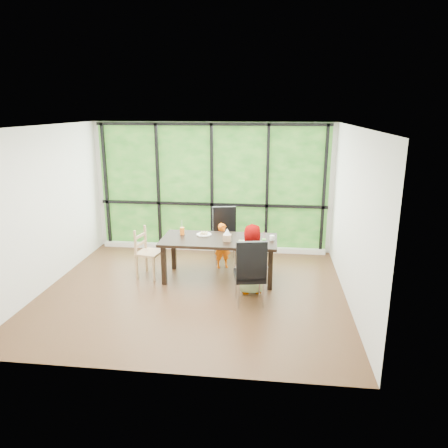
# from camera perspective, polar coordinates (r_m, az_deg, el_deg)

# --- Properties ---
(ground) EXTENTS (5.00, 5.00, 0.00)m
(ground) POSITION_cam_1_polar(r_m,az_deg,el_deg) (7.14, -4.17, -9.12)
(ground) COLOR black
(ground) RESTS_ON ground
(back_wall) EXTENTS (5.00, 0.00, 5.00)m
(back_wall) POSITION_cam_1_polar(r_m,az_deg,el_deg) (8.85, -1.60, 4.98)
(back_wall) COLOR silver
(back_wall) RESTS_ON ground
(foliage_backdrop) EXTENTS (4.80, 0.02, 2.65)m
(foliage_backdrop) POSITION_cam_1_polar(r_m,az_deg,el_deg) (8.83, -1.62, 4.96)
(foliage_backdrop) COLOR #194C18
(foliage_backdrop) RESTS_ON back_wall
(window_mullions) EXTENTS (4.80, 0.06, 2.65)m
(window_mullions) POSITION_cam_1_polar(r_m,az_deg,el_deg) (8.80, -1.66, 4.91)
(window_mullions) COLOR black
(window_mullions) RESTS_ON back_wall
(window_sill) EXTENTS (4.80, 0.12, 0.10)m
(window_sill) POSITION_cam_1_polar(r_m,az_deg,el_deg) (9.09, -1.63, -3.21)
(window_sill) COLOR silver
(window_sill) RESTS_ON ground
(dining_table) EXTENTS (2.05, 1.00, 0.75)m
(dining_table) POSITION_cam_1_polar(r_m,az_deg,el_deg) (7.49, -0.67, -4.75)
(dining_table) COLOR black
(dining_table) RESTS_ON ground
(chair_window_leather) EXTENTS (0.54, 0.54, 1.08)m
(chair_window_leather) POSITION_cam_1_polar(r_m,az_deg,el_deg) (8.26, 0.17, -1.58)
(chair_window_leather) COLOR black
(chair_window_leather) RESTS_ON ground
(chair_interior_leather) EXTENTS (0.54, 0.54, 1.08)m
(chair_interior_leather) POSITION_cam_1_polar(r_m,az_deg,el_deg) (6.52, 3.50, -6.40)
(chair_interior_leather) COLOR black
(chair_interior_leather) RESTS_ON ground
(chair_end_beech) EXTENTS (0.48, 0.49, 0.90)m
(chair_end_beech) POSITION_cam_1_polar(r_m,az_deg,el_deg) (7.69, -10.10, -3.86)
(chair_end_beech) COLOR #A37B53
(chair_end_beech) RESTS_ON ground
(child_toddler) EXTENTS (0.38, 0.32, 0.87)m
(child_toddler) POSITION_cam_1_polar(r_m,az_deg,el_deg) (7.99, -0.15, -2.95)
(child_toddler) COLOR #FF6708
(child_toddler) RESTS_ON ground
(child_older) EXTENTS (0.63, 0.48, 1.17)m
(child_older) POSITION_cam_1_polar(r_m,az_deg,el_deg) (6.88, 3.72, -4.81)
(child_older) COLOR slate
(child_older) RESTS_ON ground
(placemat) EXTENTS (0.46, 0.34, 0.01)m
(placemat) POSITION_cam_1_polar(r_m,az_deg,el_deg) (7.13, 3.75, -2.63)
(placemat) COLOR tan
(placemat) RESTS_ON dining_table
(plate_far) EXTENTS (0.27, 0.27, 0.02)m
(plate_far) POSITION_cam_1_polar(r_m,az_deg,el_deg) (7.60, -2.74, -1.42)
(plate_far) COLOR white
(plate_far) RESTS_ON dining_table
(plate_near) EXTENTS (0.23, 0.23, 0.01)m
(plate_near) POSITION_cam_1_polar(r_m,az_deg,el_deg) (7.15, 3.29, -2.53)
(plate_near) COLOR white
(plate_near) RESTS_ON dining_table
(orange_cup) EXTENTS (0.08, 0.08, 0.13)m
(orange_cup) POSITION_cam_1_polar(r_m,az_deg,el_deg) (7.63, -5.71, -0.95)
(orange_cup) COLOR orange
(orange_cup) RESTS_ON dining_table
(green_cup) EXTENTS (0.07, 0.07, 0.11)m
(green_cup) POSITION_cam_1_polar(r_m,az_deg,el_deg) (7.04, 5.45, -2.46)
(green_cup) COLOR green
(green_cup) RESTS_ON dining_table
(white_mug) EXTENTS (0.08, 0.08, 0.08)m
(white_mug) POSITION_cam_1_polar(r_m,az_deg,el_deg) (7.33, 6.54, -1.88)
(white_mug) COLOR white
(white_mug) RESTS_ON dining_table
(tissue_box) EXTENTS (0.13, 0.13, 0.11)m
(tissue_box) POSITION_cam_1_polar(r_m,az_deg,el_deg) (7.23, 0.43, -1.89)
(tissue_box) COLOR tan
(tissue_box) RESTS_ON dining_table
(crepe_rolls_far) EXTENTS (0.15, 0.12, 0.04)m
(crepe_rolls_far) POSITION_cam_1_polar(r_m,az_deg,el_deg) (7.59, -2.74, -1.23)
(crepe_rolls_far) COLOR tan
(crepe_rolls_far) RESTS_ON plate_far
(crepe_rolls_near) EXTENTS (0.05, 0.12, 0.04)m
(crepe_rolls_near) POSITION_cam_1_polar(r_m,az_deg,el_deg) (7.15, 3.30, -2.34)
(crepe_rolls_near) COLOR tan
(crepe_rolls_near) RESTS_ON plate_near
(straw_white) EXTENTS (0.01, 0.04, 0.20)m
(straw_white) POSITION_cam_1_polar(r_m,az_deg,el_deg) (7.61, -5.73, -0.18)
(straw_white) COLOR white
(straw_white) RESTS_ON orange_cup
(straw_pink) EXTENTS (0.01, 0.04, 0.20)m
(straw_pink) POSITION_cam_1_polar(r_m,az_deg,el_deg) (7.01, 5.47, -1.72)
(straw_pink) COLOR pink
(straw_pink) RESTS_ON green_cup
(tissue) EXTENTS (0.12, 0.12, 0.11)m
(tissue) POSITION_cam_1_polar(r_m,az_deg,el_deg) (7.19, 0.43, -1.04)
(tissue) COLOR white
(tissue) RESTS_ON tissue_box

